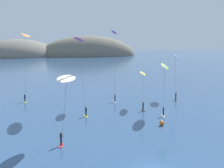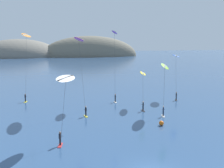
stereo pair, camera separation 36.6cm
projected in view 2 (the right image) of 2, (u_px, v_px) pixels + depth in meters
The scene contains 9 objects.
headland_island at pixel (56, 57), 217.08m from camera, with size 122.70×47.78×31.83m.
kitesurfer_yellow at pixel (143, 76), 52.11m from camera, with size 3.37×7.65×6.38m.
kitesurfer_lime at pixel (165, 69), 46.62m from camera, with size 3.91×6.08×8.38m.
kitesurfer_orange at pixel (26, 40), 56.66m from camera, with size 2.67×6.53×13.67m.
kitesurfer_blue at pixel (176, 59), 60.24m from camera, with size 4.04×7.30×9.20m.
kitesurfer_white at pixel (65, 83), 33.71m from camera, with size 3.78×5.62×7.97m.
kitesurfer_purple at pixel (115, 39), 55.47m from camera, with size 2.07×5.07×14.18m.
kitesurfer_magenta at pixel (79, 44), 48.57m from camera, with size 1.47×9.51×12.80m.
marker_buoy at pixel (161, 123), 40.36m from camera, with size 0.70×0.70×0.70m, color orange.
Camera 2 is at (-10.32, -22.54, 12.08)m, focal length 45.00 mm.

